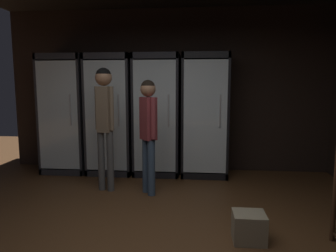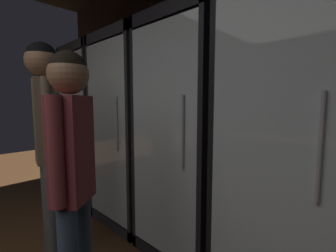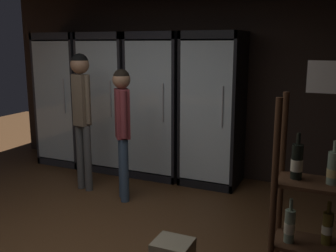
{
  "view_description": "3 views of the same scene",
  "coord_description": "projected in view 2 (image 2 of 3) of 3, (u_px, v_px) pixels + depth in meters",
  "views": [
    {
      "loc": [
        0.36,
        -2.33,
        1.49
      ],
      "look_at": [
        -0.13,
        2.72,
        0.81
      ],
      "focal_mm": 32.44,
      "sensor_mm": 36.0,
      "label": 1
    },
    {
      "loc": [
        0.91,
        1.17,
        1.3
      ],
      "look_at": [
        -0.26,
        2.38,
        1.12
      ],
      "focal_mm": 24.54,
      "sensor_mm": 36.0,
      "label": 2
    },
    {
      "loc": [
        2.02,
        -2.18,
        1.84
      ],
      "look_at": [
        -0.04,
        2.38,
        0.79
      ],
      "focal_mm": 41.9,
      "sensor_mm": 36.0,
      "label": 3
    }
  ],
  "objects": [
    {
      "name": "shopper_near",
      "position": [
        45.0,
        125.0,
        1.71
      ],
      "size": [
        0.28,
        0.23,
        1.73
      ],
      "color": "#4C4C4C",
      "rests_on": "ground"
    },
    {
      "name": "cooler_right",
      "position": [
        290.0,
        153.0,
        1.43
      ],
      "size": [
        0.75,
        0.65,
        2.0
      ],
      "color": "black",
      "rests_on": "ground"
    },
    {
      "name": "cooler_left",
      "position": [
        134.0,
        132.0,
        2.53
      ],
      "size": [
        0.75,
        0.65,
        2.0
      ],
      "color": "#2B2B30",
      "rests_on": "ground"
    },
    {
      "name": "cooler_far_left",
      "position": [
        98.0,
        126.0,
        3.08
      ],
      "size": [
        0.75,
        0.65,
        2.0
      ],
      "color": "#2B2B30",
      "rests_on": "ground"
    },
    {
      "name": "wall_back",
      "position": [
        243.0,
        90.0,
        1.95
      ],
      "size": [
        6.0,
        0.06,
        2.8
      ],
      "primitive_type": "cube",
      "color": "black",
      "rests_on": "ground"
    },
    {
      "name": "cooler_center",
      "position": [
        191.0,
        139.0,
        1.98
      ],
      "size": [
        0.75,
        0.65,
        2.0
      ],
      "color": "black",
      "rests_on": "ground"
    },
    {
      "name": "shopper_far",
      "position": [
        72.0,
        163.0,
        1.23
      ],
      "size": [
        0.26,
        0.3,
        1.56
      ],
      "color": "#384C66",
      "rests_on": "ground"
    }
  ]
}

